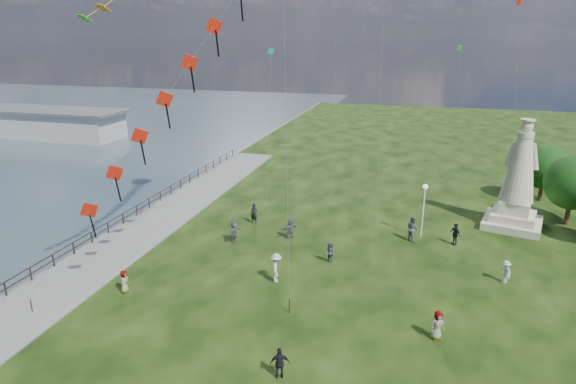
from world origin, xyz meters
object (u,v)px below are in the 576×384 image
(person_1, at_px, (330,253))
(person_10, at_px, (124,281))
(person_4, at_px, (437,325))
(person_6, at_px, (254,214))
(person_3, at_px, (280,363))
(person_5, at_px, (234,232))
(person_9, at_px, (455,234))
(person_8, at_px, (506,272))
(pier_pavilion, at_px, (36,122))
(person_7, at_px, (412,228))
(statue, at_px, (517,188))
(lamppost, at_px, (424,199))
(person_11, at_px, (290,229))
(person_2, at_px, (276,268))

(person_1, xyz_separation_m, person_10, (-11.31, -7.26, -0.05))
(person_4, distance_m, person_6, 19.13)
(person_3, relative_size, person_5, 0.96)
(person_5, distance_m, person_9, 16.57)
(person_8, relative_size, person_9, 0.89)
(person_8, bearing_deg, person_4, -55.43)
(pier_pavilion, xyz_separation_m, person_7, (58.78, -26.72, -0.87))
(person_5, relative_size, person_10, 1.14)
(person_6, relative_size, person_9, 1.03)
(statue, bearing_deg, person_9, -119.86)
(person_9, bearing_deg, pier_pavilion, -150.91)
(person_1, distance_m, person_7, 7.65)
(person_1, xyz_separation_m, person_8, (11.20, 0.36, -0.02))
(lamppost, distance_m, person_3, 19.57)
(lamppost, bearing_deg, pier_pavilion, 156.53)
(person_7, bearing_deg, person_11, 64.75)
(person_7, bearing_deg, person_10, 88.68)
(person_4, bearing_deg, person_5, 115.39)
(person_7, bearing_deg, lamppost, -75.95)
(person_4, distance_m, person_11, 14.91)
(person_6, distance_m, person_10, 13.34)
(statue, xyz_separation_m, person_9, (-4.72, -5.03, -2.50))
(pier_pavilion, xyz_separation_m, person_6, (46.02, -26.73, -0.97))
(person_4, xyz_separation_m, person_8, (4.23, 7.37, -0.06))
(person_3, distance_m, person_4, 8.59)
(statue, bearing_deg, lamppost, -136.12)
(person_4, bearing_deg, lamppost, 60.15)
(person_11, bearing_deg, person_2, 42.95)
(person_1, distance_m, person_8, 11.21)
(person_11, bearing_deg, person_8, 113.56)
(person_2, xyz_separation_m, person_10, (-8.52, -3.80, -0.23))
(person_5, bearing_deg, person_9, -68.37)
(pier_pavilion, bearing_deg, person_5, -33.78)
(statue, relative_size, person_2, 4.64)
(person_5, bearing_deg, person_11, -58.69)
(pier_pavilion, distance_m, person_8, 72.14)
(statue, xyz_separation_m, person_5, (-20.80, -9.05, -2.52))
(pier_pavilion, height_order, person_6, pier_pavilion)
(person_1, distance_m, person_6, 9.30)
(lamppost, xyz_separation_m, person_10, (-17.27, -13.69, -2.37))
(person_4, height_order, person_6, person_6)
(person_3, relative_size, person_9, 0.93)
(pier_pavilion, distance_m, lamppost, 64.83)
(lamppost, bearing_deg, person_9, -18.49)
(person_8, bearing_deg, pier_pavilion, -141.84)
(person_10, bearing_deg, person_1, -65.35)
(person_5, distance_m, person_11, 4.28)
(lamppost, distance_m, person_10, 22.17)
(pier_pavilion, height_order, person_11, pier_pavilion)
(person_9, height_order, person_10, person_9)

